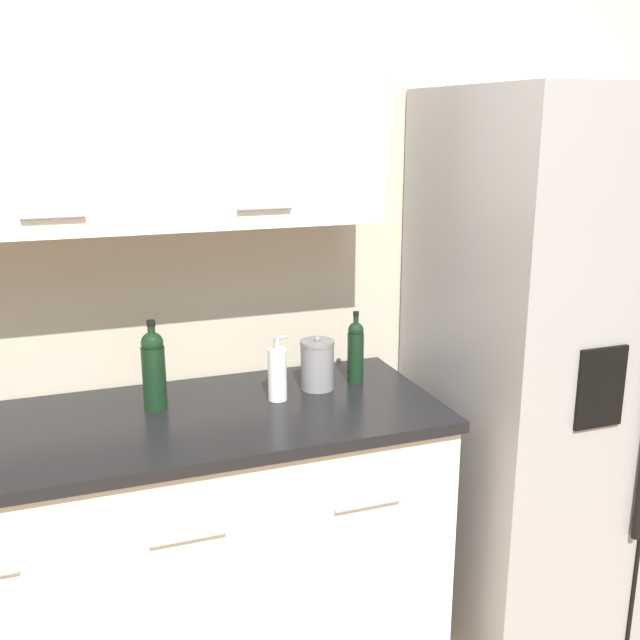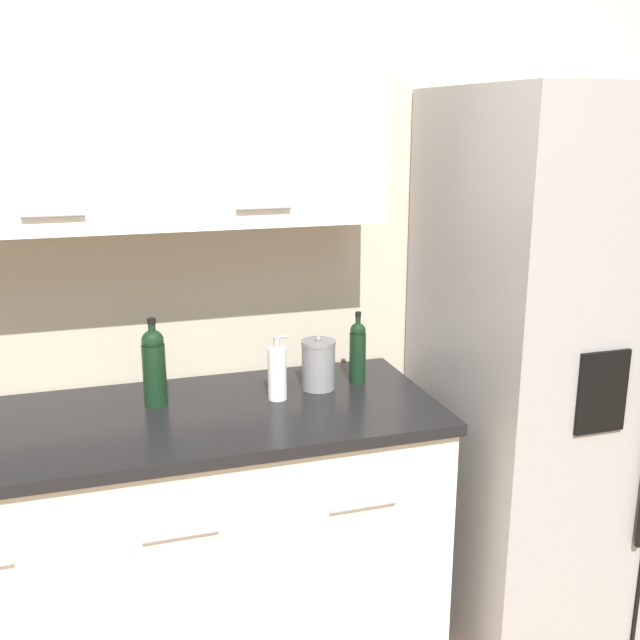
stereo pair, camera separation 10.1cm
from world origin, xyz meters
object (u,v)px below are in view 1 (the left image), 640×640
(oil_bottle, at_px, (356,350))
(steel_canister, at_px, (317,364))
(wine_bottle, at_px, (154,368))
(soap_dispenser, at_px, (277,373))
(refrigerator, at_px, (573,369))

(oil_bottle, relative_size, steel_canister, 1.36)
(wine_bottle, distance_m, soap_dispenser, 0.37)
(refrigerator, relative_size, soap_dispenser, 9.09)
(soap_dispenser, relative_size, steel_canister, 1.16)
(steel_canister, bearing_deg, wine_bottle, 179.11)
(oil_bottle, bearing_deg, wine_bottle, -179.18)
(soap_dispenser, height_order, steel_canister, soap_dispenser)
(refrigerator, distance_m, wine_bottle, 1.41)
(soap_dispenser, distance_m, oil_bottle, 0.30)
(refrigerator, bearing_deg, soap_dispenser, 174.74)
(wine_bottle, height_order, steel_canister, wine_bottle)
(oil_bottle, bearing_deg, refrigerator, -12.49)
(wine_bottle, height_order, oil_bottle, wine_bottle)
(refrigerator, relative_size, steel_canister, 10.56)
(refrigerator, distance_m, oil_bottle, 0.77)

